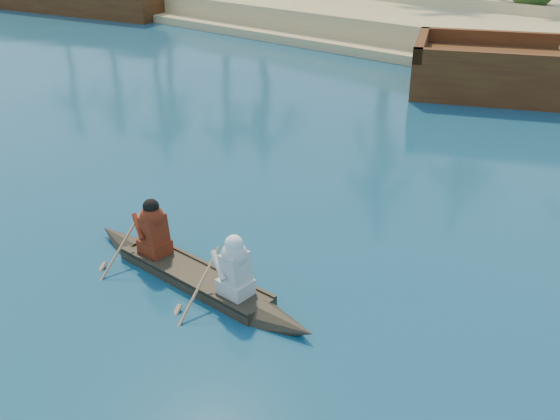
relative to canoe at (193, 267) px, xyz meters
The scene contains 1 object.
canoe is the anchor object (origin of this frame).
Camera 1 is at (6.49, 0.48, 5.66)m, focal length 40.00 mm.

